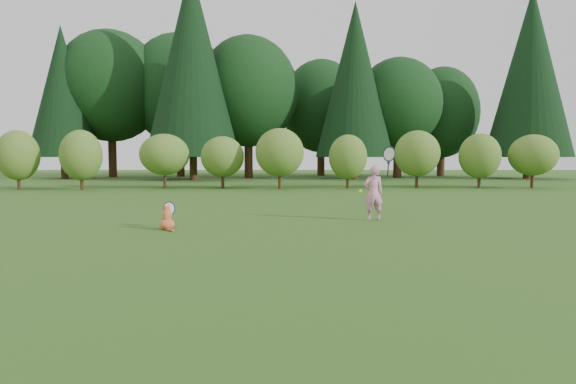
# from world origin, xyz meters

# --- Properties ---
(ground) EXTENTS (100.00, 100.00, 0.00)m
(ground) POSITION_xyz_m (0.00, 0.00, 0.00)
(ground) COLOR #235016
(ground) RESTS_ON ground
(shrub_row) EXTENTS (28.00, 3.00, 2.80)m
(shrub_row) POSITION_xyz_m (0.00, 13.00, 1.40)
(shrub_row) COLOR #557B26
(shrub_row) RESTS_ON ground
(woodland_backdrop) EXTENTS (48.00, 10.00, 15.00)m
(woodland_backdrop) POSITION_xyz_m (0.00, 23.00, 7.50)
(woodland_backdrop) COLOR black
(woodland_backdrop) RESTS_ON ground
(child) EXTENTS (0.72, 0.48, 1.87)m
(child) POSITION_xyz_m (2.15, 1.58, 0.65)
(child) COLOR pink
(child) RESTS_ON ground
(cat) EXTENTS (0.44, 0.68, 0.69)m
(cat) POSITION_xyz_m (-2.20, 0.15, 0.26)
(cat) COLOR #C85026
(cat) RESTS_ON ground
(tennis_ball) EXTENTS (0.07, 0.07, 0.07)m
(tennis_ball) POSITION_xyz_m (1.62, 0.09, 0.77)
(tennis_ball) COLOR #BDE91B
(tennis_ball) RESTS_ON ground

